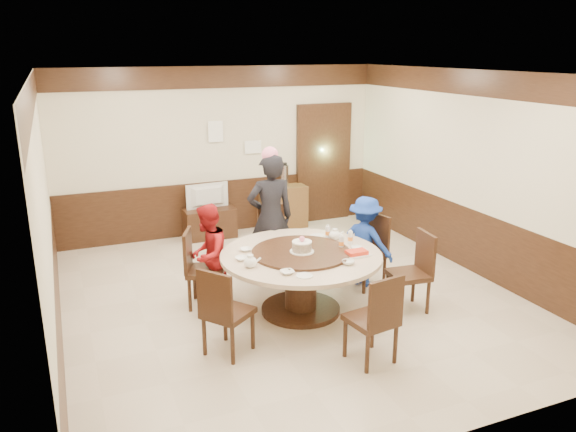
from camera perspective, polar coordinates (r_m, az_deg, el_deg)
name	(u,v)px	position (r m, az deg, el deg)	size (l,w,h in m)	color
room	(291,217)	(6.92, 0.30, -0.06)	(6.00, 6.04, 2.84)	beige
banquet_table	(301,270)	(6.71, 1.32, -5.55)	(1.91, 1.91, 0.78)	#311B0F
chair_0	(367,264)	(7.59, 7.98, -4.86)	(0.53, 0.53, 0.97)	#311B0F
chair_1	(278,254)	(7.87, -1.06, -3.90)	(0.50, 0.51, 0.97)	#311B0F
chair_2	(204,282)	(7.04, -8.48, -6.66)	(0.58, 0.58, 0.97)	#311B0F
chair_3	(227,326)	(5.96, -6.20, -11.07)	(0.62, 0.62, 0.97)	#311B0F
chair_4	(372,334)	(5.85, 8.52, -11.75)	(0.50, 0.51, 0.97)	#311B0F
chair_5	(409,286)	(7.02, 12.24, -6.95)	(0.49, 0.48, 0.97)	#311B0F
person_standing	(271,218)	(7.57, -1.79, -0.17)	(0.64, 0.42, 1.76)	black
person_red	(208,255)	(6.97, -8.12, -3.93)	(0.62, 0.48, 1.28)	#AA161A
person_blue	(365,241)	(7.53, 7.82, -2.57)	(0.79, 0.45, 1.22)	#18379B
birthday_cake	(302,246)	(6.57, 1.42, -3.11)	(0.29, 0.29, 0.20)	white
teapot_left	(250,262)	(6.21, -3.85, -4.70)	(0.17, 0.15, 0.13)	white
teapot_right	(335,235)	(7.10, 4.78, -1.95)	(0.17, 0.15, 0.13)	white
bowl_0	(246,250)	(6.72, -4.32, -3.43)	(0.14, 0.14, 0.03)	white
bowl_1	(348,262)	(6.33, 6.14, -4.70)	(0.14, 0.14, 0.04)	white
bowl_2	(287,272)	(6.04, -0.07, -5.73)	(0.15, 0.15, 0.04)	white
bowl_3	(356,248)	(6.78, 6.97, -3.28)	(0.14, 0.14, 0.04)	white
bowl_4	(242,259)	(6.44, -4.72, -4.33)	(0.15, 0.15, 0.04)	white
saucer_near	(304,276)	(5.98, 1.68, -6.09)	(0.18, 0.18, 0.01)	white
saucer_far	(317,236)	(7.24, 2.99, -2.01)	(0.18, 0.18, 0.01)	white
shrimp_platter	(357,253)	(6.60, 6.98, -3.78)	(0.30, 0.20, 0.06)	white
bottle_0	(341,243)	(6.78, 5.45, -2.70)	(0.06, 0.06, 0.16)	white
bottle_1	(350,238)	(6.95, 6.35, -2.23)	(0.06, 0.06, 0.16)	white
bottle_2	(328,232)	(7.14, 4.06, -1.65)	(0.06, 0.06, 0.16)	white
tv_stand	(210,223)	(9.55, -7.96, -0.69)	(0.85, 0.45, 0.50)	#311B0F
television	(209,197)	(9.42, -8.07, 1.97)	(0.73, 0.10, 0.42)	gray
side_cabinet	(283,207)	(9.95, -0.48, 0.93)	(0.80, 0.40, 0.75)	brown
thermos	(284,176)	(9.81, -0.40, 4.12)	(0.15, 0.15, 0.38)	silver
notice_left	(216,132)	(9.47, -7.36, 8.50)	(0.25, 0.00, 0.35)	white
notice_right	(253,147)	(9.70, -3.57, 7.01)	(0.30, 0.00, 0.22)	white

